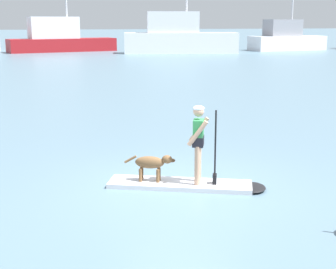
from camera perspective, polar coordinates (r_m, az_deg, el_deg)
ground_plane at (r=10.61m, az=1.35°, el=-5.90°), size 400.00×400.00×0.00m
paddleboard at (r=10.57m, az=2.57°, el=-5.69°), size 3.28×1.88×0.10m
person_paddler at (r=10.29m, az=3.52°, el=-0.48°), size 0.68×0.59×1.63m
dog at (r=10.55m, az=-1.82°, el=-3.26°), size 1.02×0.48×0.57m
moored_boat_center at (r=58.78m, az=-12.16°, el=10.52°), size 12.28×5.55×8.99m
moored_boat_outer at (r=54.58m, az=1.24°, el=10.89°), size 12.29×4.79×12.10m
moored_boat_far_port at (r=61.78m, az=13.17°, el=10.49°), size 9.24×4.10×10.21m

